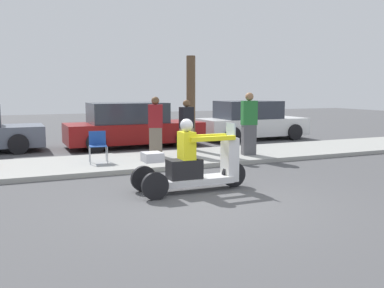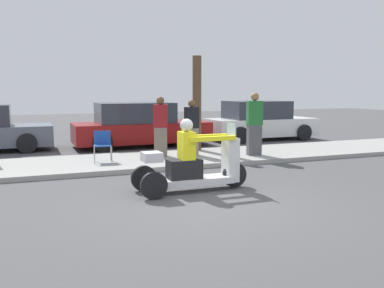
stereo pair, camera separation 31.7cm
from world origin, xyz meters
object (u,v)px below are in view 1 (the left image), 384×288
spectator_with_child (186,128)px  spectator_end_of_line (156,128)px  motorcycle_trike (193,166)px  spectator_near_curb (249,125)px  tree_trunk (191,103)px  parked_car_lot_center (251,121)px  folding_chair_set_back (98,143)px  parked_car_lot_left (132,126)px

spectator_with_child → spectator_end_of_line: size_ratio=0.94×
motorcycle_trike → spectator_near_curb: bearing=44.2°
spectator_with_child → tree_trunk: (0.54, 0.91, 0.70)m
spectator_with_child → parked_car_lot_center: spectator_with_child is taller
spectator_end_of_line → folding_chair_set_back: spectator_end_of_line is taller
parked_car_lot_left → spectator_near_curb: bearing=-58.5°
spectator_with_child → spectator_near_curb: size_ratio=0.89×
parked_car_lot_center → tree_trunk: bearing=-146.0°
motorcycle_trike → spectator_end_of_line: bearing=82.5°
spectator_with_child → parked_car_lot_center: bearing=38.8°
motorcycle_trike → spectator_near_curb: spectator_near_curb is taller
spectator_with_child → folding_chair_set_back: (-2.66, -0.27, -0.28)m
spectator_near_curb → spectator_end_of_line: 2.73m
spectator_end_of_line → folding_chair_set_back: (-1.71, -0.30, -0.32)m
motorcycle_trike → parked_car_lot_left: 7.03m
spectator_with_child → spectator_near_curb: bearing=-23.5°
motorcycle_trike → parked_car_lot_center: parked_car_lot_center is taller
folding_chair_set_back → tree_trunk: size_ratio=0.28×
spectator_near_curb → parked_car_lot_left: (-2.42, 3.95, -0.26)m
spectator_near_curb → folding_chair_set_back: bearing=174.0°
motorcycle_trike → spectator_with_child: size_ratio=1.47×
parked_car_lot_left → tree_trunk: (1.28, -2.31, 0.86)m
motorcycle_trike → tree_trunk: (1.98, 4.69, 1.08)m
parked_car_lot_left → tree_trunk: size_ratio=1.62×
spectator_end_of_line → folding_chair_set_back: 1.77m
parked_car_lot_left → spectator_end_of_line: bearing=-93.6°
motorcycle_trike → parked_car_lot_left: size_ratio=0.50×
folding_chair_set_back → parked_car_lot_center: parked_car_lot_center is taller
parked_car_lot_center → tree_trunk: tree_trunk is taller
spectator_with_child → parked_car_lot_left: bearing=103.0°
spectator_near_curb → parked_car_lot_center: bearing=57.8°
parked_car_lot_left → parked_car_lot_center: (5.07, 0.26, -0.00)m
spectator_near_curb → spectator_end_of_line: bearing=163.8°
motorcycle_trike → parked_car_lot_center: 9.27m
spectator_with_child → spectator_near_curb: (1.68, -0.73, 0.10)m
spectator_end_of_line → tree_trunk: (1.48, 0.88, 0.65)m
motorcycle_trike → spectator_with_child: spectator_with_child is taller
parked_car_lot_center → tree_trunk: size_ratio=1.49×
motorcycle_trike → spectator_with_child: 4.06m
tree_trunk → motorcycle_trike: bearing=-112.9°
folding_chair_set_back → tree_trunk: bearing=20.3°
tree_trunk → spectator_end_of_line: bearing=-149.3°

